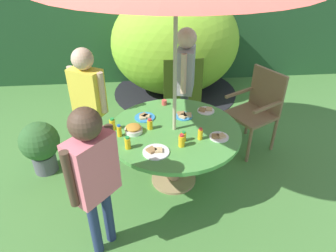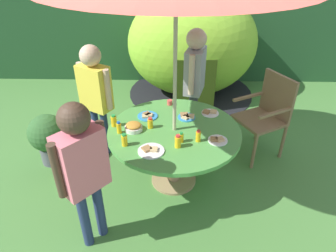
# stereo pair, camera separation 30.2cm
# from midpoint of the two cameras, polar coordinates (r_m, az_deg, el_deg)

# --- Properties ---
(ground_plane) EXTENTS (10.00, 10.00, 0.02)m
(ground_plane) POSITION_cam_midpoint_polar(r_m,az_deg,el_deg) (3.51, -1.44, -10.20)
(ground_plane) COLOR #477A38
(hedge_backdrop) EXTENTS (9.00, 0.70, 2.06)m
(hedge_backdrop) POSITION_cam_midpoint_polar(r_m,az_deg,el_deg) (5.87, -3.92, 19.09)
(hedge_backdrop) COLOR #234C28
(hedge_backdrop) RESTS_ON ground_plane
(garden_table) EXTENTS (1.36, 1.36, 0.68)m
(garden_table) POSITION_cam_midpoint_polar(r_m,az_deg,el_deg) (3.15, -1.59, -2.35)
(garden_table) COLOR tan
(garden_table) RESTS_ON ground_plane
(wooden_chair) EXTENTS (0.66, 0.66, 1.01)m
(wooden_chair) POSITION_cam_midpoint_polar(r_m,az_deg,el_deg) (3.86, 14.34, 3.56)
(wooden_chair) COLOR brown
(wooden_chair) RESTS_ON ground_plane
(dome_tent) EXTENTS (2.23, 2.23, 1.71)m
(dome_tent) POSITION_cam_midpoint_polar(r_m,az_deg,el_deg) (5.12, -0.31, 15.08)
(dome_tent) COLOR #8CC633
(dome_tent) RESTS_ON ground_plane
(potted_plant) EXTENTS (0.44, 0.44, 0.63)m
(potted_plant) POSITION_cam_midpoint_polar(r_m,az_deg,el_deg) (3.76, -24.99, -3.26)
(potted_plant) COLOR #595960
(potted_plant) RESTS_ON ground_plane
(child_in_grey_shirt) EXTENTS (0.29, 0.47, 1.45)m
(child_in_grey_shirt) POSITION_cam_midpoint_polar(r_m,az_deg,el_deg) (3.86, 1.03, 10.40)
(child_in_grey_shirt) COLOR #3F3F47
(child_in_grey_shirt) RESTS_ON ground_plane
(child_in_yellow_shirt) EXTENTS (0.41, 0.35, 1.38)m
(child_in_yellow_shirt) POSITION_cam_midpoint_polar(r_m,az_deg,el_deg) (3.54, -17.26, 6.04)
(child_in_yellow_shirt) COLOR navy
(child_in_yellow_shirt) RESTS_ON ground_plane
(child_in_pink_shirt) EXTENTS (0.39, 0.40, 1.39)m
(child_in_pink_shirt) POSITION_cam_midpoint_polar(r_m,az_deg,el_deg) (2.39, -17.56, -7.60)
(child_in_pink_shirt) COLOR navy
(child_in_pink_shirt) RESTS_ON ground_plane
(snack_bowl) EXTENTS (0.18, 0.18, 0.08)m
(snack_bowl) POSITION_cam_midpoint_polar(r_m,az_deg,el_deg) (3.06, -9.33, -0.66)
(snack_bowl) COLOR white
(snack_bowl) RESTS_ON garden_table
(plate_front_edge) EXTENTS (0.25, 0.25, 0.03)m
(plate_front_edge) POSITION_cam_midpoint_polar(r_m,az_deg,el_deg) (2.78, -5.46, -4.89)
(plate_front_edge) COLOR white
(plate_front_edge) RESTS_ON garden_table
(plate_back_edge) EXTENTS (0.19, 0.19, 0.03)m
(plate_back_edge) POSITION_cam_midpoint_polar(r_m,az_deg,el_deg) (3.41, 4.59, 2.88)
(plate_back_edge) COLOR white
(plate_back_edge) RESTS_ON garden_table
(plate_mid_left) EXTENTS (0.19, 0.19, 0.03)m
(plate_mid_left) POSITION_cam_midpoint_polar(r_m,az_deg,el_deg) (2.97, 6.67, -2.10)
(plate_mid_left) COLOR white
(plate_mid_left) RESTS_ON garden_table
(plate_near_right) EXTENTS (0.22, 0.22, 0.03)m
(plate_near_right) POSITION_cam_midpoint_polar(r_m,az_deg,el_deg) (3.30, -7.03, 1.61)
(plate_near_right) COLOR #338CD8
(plate_near_right) RESTS_ON garden_table
(plate_near_left) EXTENTS (0.19, 0.19, 0.03)m
(plate_near_left) POSITION_cam_midpoint_polar(r_m,az_deg,el_deg) (3.29, 0.39, 1.89)
(plate_near_left) COLOR #338CD8
(plate_near_left) RESTS_ON garden_table
(juice_bottle_far_left) EXTENTS (0.06, 0.06, 0.13)m
(juice_bottle_far_left) POSITION_cam_midpoint_polar(r_m,az_deg,el_deg) (2.81, -0.51, -2.88)
(juice_bottle_far_left) COLOR yellow
(juice_bottle_far_left) RESTS_ON garden_table
(juice_bottle_far_right) EXTENTS (0.06, 0.06, 0.13)m
(juice_bottle_far_right) POSITION_cam_midpoint_polar(r_m,az_deg,el_deg) (2.83, -10.63, -3.25)
(juice_bottle_far_right) COLOR yellow
(juice_bottle_far_right) RESTS_ON garden_table
(juice_bottle_center_front) EXTENTS (0.05, 0.05, 0.13)m
(juice_bottle_center_front) POSITION_cam_midpoint_polar(r_m,az_deg,el_deg) (3.02, -11.98, -0.99)
(juice_bottle_center_front) COLOR yellow
(juice_bottle_center_front) RESTS_ON garden_table
(juice_bottle_center_back) EXTENTS (0.05, 0.05, 0.12)m
(juice_bottle_center_back) POSITION_cam_midpoint_polar(r_m,az_deg,el_deg) (2.91, 3.14, -1.62)
(juice_bottle_center_back) COLOR yellow
(juice_bottle_center_back) RESTS_ON garden_table
(juice_bottle_mid_right) EXTENTS (0.05, 0.05, 0.11)m
(juice_bottle_mid_right) POSITION_cam_midpoint_polar(r_m,az_deg,el_deg) (2.89, -0.03, -2.10)
(juice_bottle_mid_right) COLOR yellow
(juice_bottle_mid_right) RESTS_ON garden_table
(juice_bottle_spot_a) EXTENTS (0.06, 0.06, 0.12)m
(juice_bottle_spot_a) POSITION_cam_midpoint_polar(r_m,az_deg,el_deg) (3.08, -6.23, 0.25)
(juice_bottle_spot_a) COLOR yellow
(juice_bottle_spot_a) RESTS_ON garden_table
(juice_bottle_spot_b) EXTENTS (0.06, 0.06, 0.13)m
(juice_bottle_spot_b) POSITION_cam_midpoint_polar(r_m,az_deg,el_deg) (3.14, -13.11, 0.24)
(juice_bottle_spot_b) COLOR yellow
(juice_bottle_spot_b) RESTS_ON garden_table
(cup_near) EXTENTS (0.06, 0.06, 0.06)m
(cup_near) POSITION_cam_midpoint_polar(r_m,az_deg,el_deg) (3.53, -3.16, 4.37)
(cup_near) COLOR #E04C47
(cup_near) RESTS_ON garden_table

